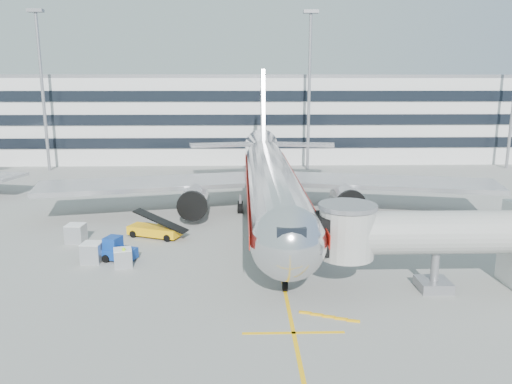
{
  "coord_description": "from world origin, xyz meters",
  "views": [
    {
      "loc": [
        -2.92,
        -40.57,
        14.31
      ],
      "look_at": [
        -1.65,
        6.17,
        4.0
      ],
      "focal_mm": 35.0,
      "sensor_mm": 36.0,
      "label": 1
    }
  ],
  "objects_px": {
    "cargo_container_right": "(76,233)",
    "baggage_tug": "(118,250)",
    "main_jet": "(270,179)",
    "cargo_container_left": "(92,252)",
    "belt_loader": "(155,230)",
    "ramp_worker": "(124,258)",
    "cargo_container_front": "(123,258)"
  },
  "relations": [
    {
      "from": "main_jet",
      "to": "belt_loader",
      "type": "xyz_separation_m",
      "value": [
        -11.25,
        -6.94,
        -3.52
      ]
    },
    {
      "from": "belt_loader",
      "to": "baggage_tug",
      "type": "distance_m",
      "value": 6.55
    },
    {
      "from": "cargo_container_right",
      "to": "cargo_container_left",
      "type": "bearing_deg",
      "value": -60.22
    },
    {
      "from": "belt_loader",
      "to": "baggage_tug",
      "type": "height_order",
      "value": "belt_loader"
    },
    {
      "from": "cargo_container_right",
      "to": "main_jet",
      "type": "bearing_deg",
      "value": 24.41
    },
    {
      "from": "main_jet",
      "to": "baggage_tug",
      "type": "distance_m",
      "value": 18.96
    },
    {
      "from": "baggage_tug",
      "to": "ramp_worker",
      "type": "relative_size",
      "value": 1.73
    },
    {
      "from": "cargo_container_right",
      "to": "baggage_tug",
      "type": "bearing_deg",
      "value": -44.75
    },
    {
      "from": "cargo_container_right",
      "to": "belt_loader",
      "type": "bearing_deg",
      "value": 10.74
    },
    {
      "from": "belt_loader",
      "to": "ramp_worker",
      "type": "relative_size",
      "value": 3.13
    },
    {
      "from": "baggage_tug",
      "to": "cargo_container_front",
      "type": "xyz_separation_m",
      "value": [
        0.77,
        -1.45,
        -0.13
      ]
    },
    {
      "from": "baggage_tug",
      "to": "cargo_container_left",
      "type": "bearing_deg",
      "value": -169.7
    },
    {
      "from": "main_jet",
      "to": "ramp_worker",
      "type": "distance_m",
      "value": 19.69
    },
    {
      "from": "baggage_tug",
      "to": "ramp_worker",
      "type": "distance_m",
      "value": 2.13
    },
    {
      "from": "belt_loader",
      "to": "ramp_worker",
      "type": "xyz_separation_m",
      "value": [
        -0.96,
        -8.14,
        0.14
      ]
    },
    {
      "from": "main_jet",
      "to": "cargo_container_left",
      "type": "distance_m",
      "value": 20.61
    },
    {
      "from": "belt_loader",
      "to": "baggage_tug",
      "type": "bearing_deg",
      "value": -107.38
    },
    {
      "from": "main_jet",
      "to": "cargo_container_right",
      "type": "xyz_separation_m",
      "value": [
        -18.18,
        -8.25,
        -3.39
      ]
    },
    {
      "from": "cargo_container_left",
      "to": "main_jet",
      "type": "bearing_deg",
      "value": 41.77
    },
    {
      "from": "cargo_container_left",
      "to": "ramp_worker",
      "type": "height_order",
      "value": "ramp_worker"
    },
    {
      "from": "main_jet",
      "to": "baggage_tug",
      "type": "height_order",
      "value": "main_jet"
    },
    {
      "from": "main_jet",
      "to": "belt_loader",
      "type": "bearing_deg",
      "value": -148.34
    },
    {
      "from": "cargo_container_front",
      "to": "ramp_worker",
      "type": "distance_m",
      "value": 0.5
    },
    {
      "from": "main_jet",
      "to": "cargo_container_left",
      "type": "xyz_separation_m",
      "value": [
        -15.16,
        -13.54,
        -3.41
      ]
    },
    {
      "from": "cargo_container_front",
      "to": "belt_loader",
      "type": "bearing_deg",
      "value": 81.23
    },
    {
      "from": "baggage_tug",
      "to": "cargo_container_front",
      "type": "relative_size",
      "value": 1.76
    },
    {
      "from": "cargo_container_front",
      "to": "ramp_worker",
      "type": "bearing_deg",
      "value": -62.5
    },
    {
      "from": "cargo_container_front",
      "to": "ramp_worker",
      "type": "height_order",
      "value": "ramp_worker"
    },
    {
      "from": "cargo_container_right",
      "to": "cargo_container_front",
      "type": "distance_m",
      "value": 8.59
    },
    {
      "from": "baggage_tug",
      "to": "cargo_container_right",
      "type": "bearing_deg",
      "value": 135.25
    },
    {
      "from": "ramp_worker",
      "to": "cargo_container_front",
      "type": "bearing_deg",
      "value": 100.55
    },
    {
      "from": "baggage_tug",
      "to": "main_jet",
      "type": "bearing_deg",
      "value": 44.95
    }
  ]
}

